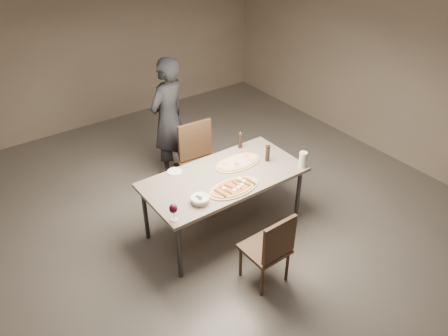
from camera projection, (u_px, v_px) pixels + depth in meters
room at (224, 123)px, 4.47m from camera, size 7.00×7.00×7.00m
dining_table at (224, 180)px, 4.85m from camera, size 1.80×0.90×0.75m
zucchini_pizza at (234, 187)px, 4.61m from camera, size 0.59×0.33×0.05m
ham_pizza at (238, 162)px, 5.02m from camera, size 0.59×0.33×0.04m
bread_basket at (200, 199)px, 4.39m from camera, size 0.20×0.20×0.07m
oil_dish at (225, 164)px, 5.01m from camera, size 0.14×0.14×0.02m
pepper_mill_left at (268, 153)px, 5.02m from camera, size 0.06×0.06×0.22m
pepper_mill_right at (240, 140)px, 5.28m from camera, size 0.06×0.06×0.22m
carafe at (303, 160)px, 4.92m from camera, size 0.09×0.09×0.19m
wine_glass at (173, 209)px, 4.12m from camera, size 0.08×0.08×0.19m
side_plate at (175, 172)px, 4.88m from camera, size 0.17×0.17×0.01m
chair_near at (271, 247)px, 4.25m from camera, size 0.42×0.42×0.87m
chair_far at (200, 158)px, 5.50m from camera, size 0.51×0.51×1.00m
diner at (168, 119)px, 5.76m from camera, size 0.72×0.60×1.69m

